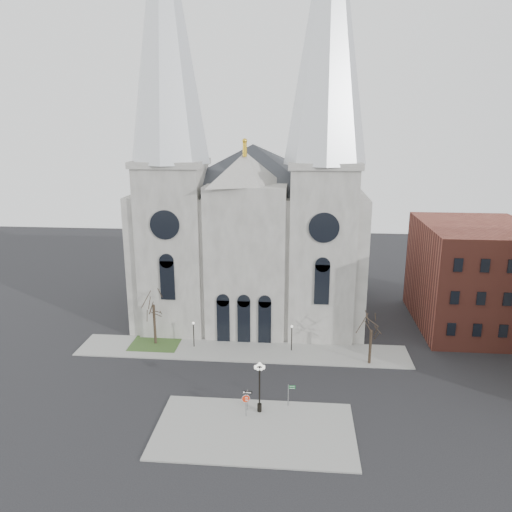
# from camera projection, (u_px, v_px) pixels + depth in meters

# --- Properties ---
(ground) EXTENTS (160.00, 160.00, 0.00)m
(ground) POSITION_uv_depth(u_px,v_px,m) (229.00, 400.00, 50.03)
(ground) COLOR black
(ground) RESTS_ON ground
(sidewalk_near) EXTENTS (18.00, 10.00, 0.14)m
(sidewalk_near) POSITION_uv_depth(u_px,v_px,m) (254.00, 430.00, 44.95)
(sidewalk_near) COLOR gray
(sidewalk_near) RESTS_ON ground
(sidewalk_far) EXTENTS (40.00, 6.00, 0.14)m
(sidewalk_far) POSITION_uv_depth(u_px,v_px,m) (242.00, 351.00, 60.59)
(sidewalk_far) COLOR gray
(sidewalk_far) RESTS_ON ground
(grass_patch) EXTENTS (6.00, 5.00, 0.18)m
(grass_patch) POSITION_uv_depth(u_px,v_px,m) (156.00, 344.00, 62.48)
(grass_patch) COLOR #304B20
(grass_patch) RESTS_ON ground
(cathedral) EXTENTS (33.00, 26.66, 54.00)m
(cathedral) POSITION_uv_depth(u_px,v_px,m) (251.00, 187.00, 67.21)
(cathedral) COLOR gray
(cathedral) RESTS_ON ground
(bg_building_brick) EXTENTS (14.00, 18.00, 14.00)m
(bg_building_brick) POSITION_uv_depth(u_px,v_px,m) (473.00, 276.00, 66.83)
(bg_building_brick) COLOR brown
(bg_building_brick) RESTS_ON ground
(tree_left) EXTENTS (3.20, 3.20, 7.50)m
(tree_left) POSITION_uv_depth(u_px,v_px,m) (153.00, 302.00, 61.05)
(tree_left) COLOR black
(tree_left) RESTS_ON ground
(tree_right) EXTENTS (3.20, 3.20, 6.00)m
(tree_right) POSITION_uv_depth(u_px,v_px,m) (371.00, 328.00, 56.25)
(tree_right) COLOR black
(tree_right) RESTS_ON ground
(ped_lamp_left) EXTENTS (0.32, 0.32, 3.26)m
(ped_lamp_left) POSITION_uv_depth(u_px,v_px,m) (194.00, 330.00, 60.99)
(ped_lamp_left) COLOR black
(ped_lamp_left) RESTS_ON sidewalk_far
(ped_lamp_right) EXTENTS (0.32, 0.32, 3.26)m
(ped_lamp_right) POSITION_uv_depth(u_px,v_px,m) (292.00, 334.00, 59.98)
(ped_lamp_right) COLOR black
(ped_lamp_right) RESTS_ON sidewalk_far
(stop_sign) EXTENTS (0.81, 0.13, 2.25)m
(stop_sign) POSITION_uv_depth(u_px,v_px,m) (246.00, 401.00, 46.59)
(stop_sign) COLOR slate
(stop_sign) RESTS_ON sidewalk_near
(globe_lamp) EXTENTS (1.38, 1.38, 5.15)m
(globe_lamp) POSITION_uv_depth(u_px,v_px,m) (260.00, 381.00, 46.94)
(globe_lamp) COLOR black
(globe_lamp) RESTS_ON sidewalk_near
(one_way_sign) EXTENTS (0.92, 0.09, 2.09)m
(one_way_sign) POSITION_uv_depth(u_px,v_px,m) (248.00, 396.00, 47.72)
(one_way_sign) COLOR slate
(one_way_sign) RESTS_ON sidewalk_near
(street_name_sign) EXTENTS (0.73, 0.13, 2.27)m
(street_name_sign) POSITION_uv_depth(u_px,v_px,m) (289.00, 393.00, 48.38)
(street_name_sign) COLOR slate
(street_name_sign) RESTS_ON sidewalk_near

